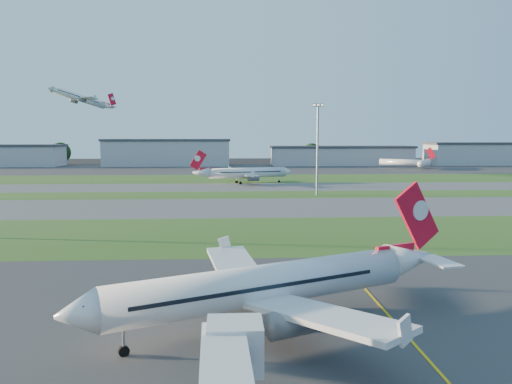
{
  "coord_description": "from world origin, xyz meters",
  "views": [
    {
      "loc": [
        -9.75,
        -31.77,
        16.69
      ],
      "look_at": [
        -5.17,
        54.81,
        7.0
      ],
      "focal_mm": 35.0,
      "sensor_mm": 36.0,
      "label": 1
    }
  ],
  "objects": [
    {
      "name": "grass_strip_a",
      "position": [
        0.0,
        52.0,
        0.01
      ],
      "size": [
        300.0,
        34.0,
        0.01
      ],
      "primitive_type": "cube",
      "color": "#30531B",
      "rests_on": "ground"
    },
    {
      "name": "taxiway_b",
      "position": [
        0.0,
        132.0,
        0.01
      ],
      "size": [
        300.0,
        26.0,
        0.01
      ],
      "primitive_type": "cube",
      "color": "#515154",
      "rests_on": "ground"
    },
    {
      "name": "hangar_west",
      "position": [
        -45.0,
        255.0,
        7.64
      ],
      "size": [
        71.4,
        23.0,
        15.2
      ],
      "color": "#94969B",
      "rests_on": "ground"
    },
    {
      "name": "airliner_parked",
      "position": [
        -6.56,
        10.19,
        3.8
      ],
      "size": [
        32.37,
        27.58,
        10.83
      ],
      "rotation": [
        0.0,
        0.0,
        0.43
      ],
      "color": "silver",
      "rests_on": "ground"
    },
    {
      "name": "ground",
      "position": [
        0.0,
        0.0,
        0.0
      ],
      "size": [
        700.0,
        700.0,
        0.0
      ],
      "primitive_type": "plane",
      "color": "black",
      "rests_on": "ground"
    },
    {
      "name": "hangar_far_east",
      "position": [
        155.0,
        255.0,
        6.64
      ],
      "size": [
        96.9,
        23.0,
        13.2
      ],
      "color": "#94969B",
      "rests_on": "ground"
    },
    {
      "name": "tree_mid_east",
      "position": [
        40.0,
        269.0,
        6.81
      ],
      "size": [
        11.55,
        11.55,
        12.6
      ],
      "color": "black",
      "rests_on": "ground"
    },
    {
      "name": "apron_far",
      "position": [
        0.0,
        225.0,
        0.01
      ],
      "size": [
        400.0,
        80.0,
        0.01
      ],
      "primitive_type": "cube",
      "color": "#333335",
      "rests_on": "ground"
    },
    {
      "name": "grass_strip_c",
      "position": [
        0.0,
        165.0,
        0.01
      ],
      "size": [
        300.0,
        40.0,
        0.01
      ],
      "primitive_type": "cube",
      "color": "#30531B",
      "rests_on": "ground"
    },
    {
      "name": "grass_strip_b",
      "position": [
        0.0,
        110.0,
        0.01
      ],
      "size": [
        300.0,
        18.0,
        0.01
      ],
      "primitive_type": "cube",
      "color": "#30531B",
      "rests_on": "ground"
    },
    {
      "name": "airliner_taxiing",
      "position": [
        -3.85,
        144.38,
        3.79
      ],
      "size": [
        33.8,
        28.39,
        10.79
      ],
      "rotation": [
        0.0,
        0.0,
        3.41
      ],
      "color": "silver",
      "rests_on": "ground"
    },
    {
      "name": "airliner_departing",
      "position": [
        -79.77,
        209.12,
        34.55
      ],
      "size": [
        25.33,
        22.14,
        9.64
      ],
      "rotation": [
        0.0,
        0.0,
        0.67
      ],
      "color": "silver"
    },
    {
      "name": "tree_east",
      "position": [
        115.0,
        267.0,
        6.16
      ],
      "size": [
        10.45,
        10.45,
        11.4
      ],
      "color": "black",
      "rests_on": "ground"
    },
    {
      "name": "yellow_line",
      "position": [
        5.0,
        0.0,
        0.0
      ],
      "size": [
        0.25,
        60.0,
        0.02
      ],
      "primitive_type": "cube",
      "color": "gold",
      "rests_on": "ground"
    },
    {
      "name": "hangar_east",
      "position": [
        55.0,
        255.0,
        5.64
      ],
      "size": [
        81.6,
        23.0,
        11.2
      ],
      "color": "#94969B",
      "rests_on": "ground"
    },
    {
      "name": "apron_near",
      "position": [
        0.0,
        0.0,
        0.01
      ],
      "size": [
        300.0,
        70.0,
        0.01
      ],
      "primitive_type": "cube",
      "color": "#333335",
      "rests_on": "ground"
    },
    {
      "name": "taxiway_a",
      "position": [
        0.0,
        85.0,
        0.01
      ],
      "size": [
        300.0,
        32.0,
        0.01
      ],
      "primitive_type": "cube",
      "color": "#515154",
      "rests_on": "ground"
    },
    {
      "name": "tree_mid_west",
      "position": [
        -20.0,
        266.0,
        5.84
      ],
      "size": [
        9.9,
        9.9,
        10.8
      ],
      "color": "black",
      "rests_on": "ground"
    },
    {
      "name": "mini_jet_near",
      "position": [
        90.61,
        219.6,
        3.28
      ],
      "size": [
        16.27,
        25.38,
        9.48
      ],
      "rotation": [
        0.0,
        0.0,
        1.03
      ],
      "color": "silver",
      "rests_on": "ground"
    },
    {
      "name": "mini_jet_far",
      "position": [
        82.11,
        224.93,
        3.28
      ],
      "size": [
        25.32,
        16.37,
        9.48
      ],
      "rotation": [
        0.0,
        0.0,
        -0.55
      ],
      "color": "silver",
      "rests_on": "ground"
    },
    {
      "name": "light_mast_centre",
      "position": [
        15.0,
        108.0,
        14.81
      ],
      "size": [
        3.2,
        0.7,
        25.8
      ],
      "color": "gray",
      "rests_on": "ground"
    },
    {
      "name": "tree_west",
      "position": [
        -110.0,
        270.0,
        7.14
      ],
      "size": [
        12.1,
        12.1,
        13.2
      ],
      "color": "black",
      "rests_on": "ground"
    }
  ]
}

